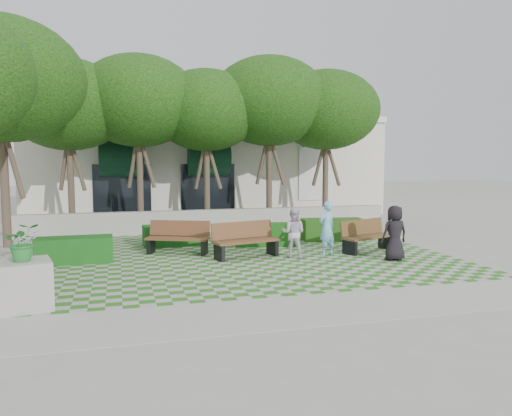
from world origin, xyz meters
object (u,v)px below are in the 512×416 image
object	(u,v)px
person_white	(293,233)
bench_east	(366,236)
bench_west	(178,238)
hedge_west	(75,250)
person_blue	(327,228)
bench_mid	(245,240)
hedge_midright	(266,235)
planter_front	(25,274)
hedge_midleft	(174,235)
hedge_east	(333,229)
person_dark	(395,233)

from	to	relation	value
person_white	bench_east	bearing A→B (deg)	-143.95
bench_west	hedge_west	bearing A→B (deg)	-145.21
bench_east	person_blue	size ratio (longest dim) A/B	1.21
hedge_west	bench_mid	bearing A→B (deg)	-6.40
hedge_midright	planter_front	world-z (taller)	planter_front
bench_east	bench_mid	xyz separation A→B (m)	(-3.96, 0.12, 0.02)
hedge_midright	hedge_midleft	xyz separation A→B (m)	(-3.05, 0.79, -0.02)
bench_mid	planter_front	distance (m)	6.68
hedge_midright	person_blue	size ratio (longest dim) A/B	1.27
bench_east	hedge_midleft	world-z (taller)	bench_east
hedge_east	hedge_midright	size ratio (longest dim) A/B	1.04
planter_front	person_blue	xyz separation A→B (m)	(7.94, 3.51, 0.14)
bench_east	hedge_midleft	size ratio (longest dim) A/B	1.00
bench_east	hedge_west	world-z (taller)	bench_east
planter_front	hedge_midleft	bearing A→B (deg)	60.89
bench_east	planter_front	size ratio (longest dim) A/B	1.19
person_blue	hedge_east	bearing A→B (deg)	-139.05
bench_east	hedge_midleft	bearing A→B (deg)	133.17
hedge_east	hedge_west	bearing A→B (deg)	-168.99
person_dark	person_blue	bearing A→B (deg)	-40.59
bench_east	bench_west	world-z (taller)	bench_west
hedge_east	person_blue	size ratio (longest dim) A/B	1.32
bench_west	hedge_east	xyz separation A→B (m)	(5.72, 1.08, -0.10)
planter_front	hedge_east	bearing A→B (deg)	33.26
person_blue	hedge_west	bearing A→B (deg)	-28.28
planter_front	bench_east	bearing A→B (deg)	21.67
hedge_midleft	person_blue	distance (m)	5.27
hedge_midleft	person_blue	xyz separation A→B (m)	(4.33, -2.97, 0.48)
hedge_east	hedge_midleft	xyz separation A→B (m)	(-5.70, 0.37, -0.03)
hedge_midleft	hedge_west	distance (m)	3.67
bench_east	bench_west	xyz separation A→B (m)	(-5.83, 1.28, 0.00)
bench_west	bench_east	bearing A→B (deg)	10.83
planter_front	person_white	bearing A→B (deg)	26.77
bench_mid	hedge_west	xyz separation A→B (m)	(-4.88, 0.55, -0.15)
hedge_west	bench_east	bearing A→B (deg)	-4.32
planter_front	person_white	distance (m)	7.65
bench_mid	bench_west	world-z (taller)	bench_mid
planter_front	person_white	world-z (taller)	planter_front
hedge_midright	hedge_midleft	bearing A→B (deg)	165.54
hedge_midleft	person_dark	bearing A→B (deg)	-35.80
hedge_midright	person_white	xyz separation A→B (m)	(0.17, -2.24, 0.38)
person_dark	person_white	distance (m)	2.93
hedge_east	person_blue	world-z (taller)	person_blue
hedge_midleft	planter_front	distance (m)	7.42
hedge_midright	bench_mid	bearing A→B (deg)	-123.40
bench_mid	person_blue	size ratio (longest dim) A/B	1.27
bench_mid	hedge_east	bearing A→B (deg)	16.65
person_blue	bench_mid	bearing A→B (deg)	-29.37
hedge_east	bench_west	bearing A→B (deg)	-169.28
bench_west	hedge_east	distance (m)	5.82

